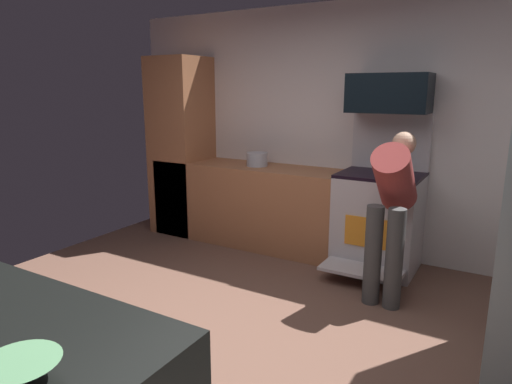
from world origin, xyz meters
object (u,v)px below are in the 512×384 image
(person_cook, at_px, (392,203))
(stock_pot, at_px, (257,159))
(mixing_bowl_small, at_px, (21,373))
(oven_range, at_px, (379,218))
(microwave, at_px, (389,93))

(person_cook, distance_m, stock_pot, 1.76)
(person_cook, relative_size, mixing_bowl_small, 5.95)
(oven_range, xyz_separation_m, stock_pot, (-1.38, 0.01, 0.46))
(oven_range, bearing_deg, mixing_bowl_small, -91.10)
(microwave, height_order, mixing_bowl_small, microwave)
(oven_range, relative_size, stock_pot, 6.48)
(person_cook, xyz_separation_m, mixing_bowl_small, (-0.33, -2.95, 0.11))
(microwave, xyz_separation_m, mixing_bowl_small, (-0.07, -3.67, -0.76))
(stock_pot, bearing_deg, microwave, 3.32)
(stock_pot, bearing_deg, person_cook, -21.40)
(microwave, height_order, person_cook, microwave)
(mixing_bowl_small, xyz_separation_m, stock_pot, (-1.31, 3.59, 0.04))
(oven_range, distance_m, stock_pot, 1.45)
(microwave, bearing_deg, mixing_bowl_small, -91.08)
(microwave, bearing_deg, oven_range, -90.00)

